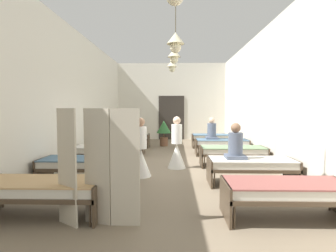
{
  "coord_description": "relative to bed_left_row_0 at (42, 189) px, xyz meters",
  "views": [
    {
      "loc": [
        0.18,
        -7.86,
        1.69
      ],
      "look_at": [
        0.0,
        -0.6,
        1.22
      ],
      "focal_mm": 28.58,
      "sensor_mm": 36.0,
      "label": 1
    }
  ],
  "objects": [
    {
      "name": "privacy_screen",
      "position": [
        0.95,
        -0.28,
        0.41
      ],
      "size": [
        1.23,
        0.27,
        1.7
      ],
      "rotation": [
        0.0,
        0.0,
        -0.3
      ],
      "color": "#BCB29E",
      "rests_on": "ground"
    },
    {
      "name": "patient_seated_secondary",
      "position": [
        3.44,
        5.79,
        0.43
      ],
      "size": [
        0.44,
        0.44,
        0.8
      ],
      "color": "#515B70",
      "rests_on": "bed_right_row_3"
    },
    {
      "name": "nurse_mid_aisle",
      "position": [
        1.23,
        2.52,
        0.09
      ],
      "size": [
        0.52,
        0.52,
        1.49
      ],
      "rotation": [
        0.0,
        0.0,
        5.38
      ],
      "color": "white",
      "rests_on": "ground"
    },
    {
      "name": "nurse_near_aisle",
      "position": [
        2.14,
        3.49,
        0.09
      ],
      "size": [
        0.52,
        0.52,
        1.49
      ],
      "rotation": [
        0.0,
        0.0,
        3.78
      ],
      "color": "white",
      "rests_on": "ground"
    },
    {
      "name": "bed_left_row_2",
      "position": [
        0.0,
        3.8,
        0.0
      ],
      "size": [
        1.9,
        0.84,
        0.57
      ],
      "color": "#473828",
      "rests_on": "ground"
    },
    {
      "name": "room_shell",
      "position": [
        1.9,
        5.13,
        1.66
      ],
      "size": [
        6.29,
        14.02,
        4.18
      ],
      "color": "silver",
      "rests_on": "ground"
    },
    {
      "name": "bed_right_row_3",
      "position": [
        3.79,
        5.7,
        0.0
      ],
      "size": [
        1.9,
        0.84,
        0.57
      ],
      "color": "#473828",
      "rests_on": "ground"
    },
    {
      "name": "patient_seated_primary",
      "position": [
        3.44,
        1.93,
        0.43
      ],
      "size": [
        0.44,
        0.44,
        0.8
      ],
      "color": "#515B70",
      "rests_on": "bed_right_row_1"
    },
    {
      "name": "bed_right_row_1",
      "position": [
        3.79,
        1.9,
        0.0
      ],
      "size": [
        1.9,
        0.84,
        0.57
      ],
      "color": "#473828",
      "rests_on": "ground"
    },
    {
      "name": "bed_left_row_1",
      "position": [
        0.0,
        1.9,
        0.0
      ],
      "size": [
        1.9,
        0.84,
        0.57
      ],
      "color": "#473828",
      "rests_on": "ground"
    },
    {
      "name": "bed_right_row_2",
      "position": [
        3.79,
        3.8,
        0.0
      ],
      "size": [
        1.9,
        0.84,
        0.57
      ],
      "color": "#473828",
      "rests_on": "ground"
    },
    {
      "name": "bed_right_row_0",
      "position": [
        3.79,
        0.0,
        0.0
      ],
      "size": [
        1.9,
        0.84,
        0.57
      ],
      "color": "#473828",
      "rests_on": "ground"
    },
    {
      "name": "bed_left_row_3",
      "position": [
        0.0,
        5.7,
        0.0
      ],
      "size": [
        1.9,
        0.84,
        0.57
      ],
      "color": "#473828",
      "rests_on": "ground"
    },
    {
      "name": "bed_left_row_0",
      "position": [
        0.0,
        0.0,
        0.0
      ],
      "size": [
        1.9,
        0.84,
        0.57
      ],
      "color": "#473828",
      "rests_on": "ground"
    },
    {
      "name": "bed_right_row_4",
      "position": [
        3.79,
        7.6,
        0.0
      ],
      "size": [
        1.9,
        0.84,
        0.57
      ],
      "color": "#473828",
      "rests_on": "ground"
    },
    {
      "name": "bed_left_row_4",
      "position": [
        0.0,
        7.6,
        0.0
      ],
      "size": [
        1.9,
        0.84,
        0.57
      ],
      "color": "#473828",
      "rests_on": "ground"
    },
    {
      "name": "ground_plane",
      "position": [
        1.9,
        3.8,
        -0.49
      ],
      "size": [
        6.49,
        14.42,
        0.1
      ],
      "primitive_type": "cube",
      "color": "#7A6B56"
    },
    {
      "name": "potted_plant",
      "position": [
        1.59,
        8.0,
        0.32
      ],
      "size": [
        0.66,
        0.66,
        1.15
      ],
      "color": "brown",
      "rests_on": "ground"
    }
  ]
}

